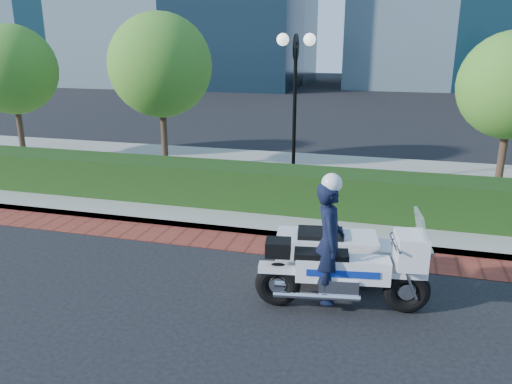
% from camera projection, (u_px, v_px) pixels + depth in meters
% --- Properties ---
extents(ground, '(120.00, 120.00, 0.00)m').
position_uv_depth(ground, '(188.00, 269.00, 9.53)').
color(ground, black).
rests_on(ground, ground).
extents(brick_strip, '(60.00, 1.00, 0.01)m').
position_uv_depth(brick_strip, '(214.00, 239.00, 10.91)').
color(brick_strip, maroon).
rests_on(brick_strip, ground).
extents(sidewalk, '(60.00, 8.00, 0.15)m').
position_uv_depth(sidewalk, '(265.00, 182.00, 15.04)').
color(sidewalk, gray).
rests_on(sidewalk, ground).
extents(hedge_main, '(18.00, 1.20, 1.00)m').
position_uv_depth(hedge_main, '(242.00, 185.00, 12.66)').
color(hedge_main, black).
rests_on(hedge_main, sidewalk).
extents(lamppost, '(1.02, 0.70, 4.21)m').
position_uv_depth(lamppost, '(295.00, 88.00, 13.21)').
color(lamppost, black).
rests_on(lamppost, sidewalk).
extents(tree_a, '(3.00, 3.00, 4.58)m').
position_uv_depth(tree_a, '(12.00, 70.00, 16.86)').
color(tree_a, '#332319').
rests_on(tree_a, sidewalk).
extents(tree_b, '(3.20, 3.20, 4.89)m').
position_uv_depth(tree_b, '(160.00, 65.00, 15.41)').
color(tree_b, '#332319').
rests_on(tree_b, sidewalk).
extents(tree_c, '(2.80, 2.80, 4.30)m').
position_uv_depth(tree_c, '(512.00, 86.00, 12.98)').
color(tree_c, '#332319').
rests_on(tree_c, sidewalk).
extents(police_motorcycle, '(2.80, 2.00, 2.27)m').
position_uv_depth(police_motorcycle, '(334.00, 254.00, 8.29)').
color(police_motorcycle, black).
rests_on(police_motorcycle, ground).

